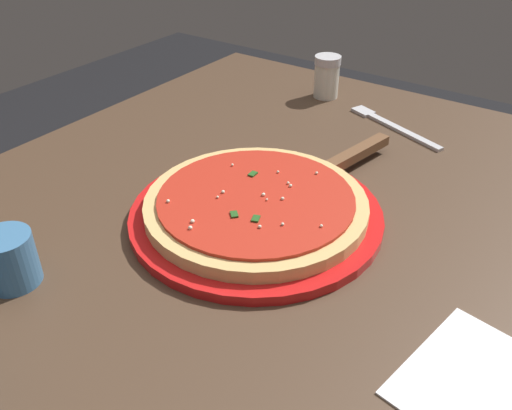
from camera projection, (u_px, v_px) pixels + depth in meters
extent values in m
cube|color=black|center=(245.00, 222.00, 1.32)|extent=(0.06, 0.06, 0.72)
cube|color=#473323|center=(294.00, 230.00, 0.66)|extent=(0.95, 0.89, 0.03)
cylinder|color=red|center=(256.00, 215.00, 0.65)|extent=(0.30, 0.30, 0.01)
cylinder|color=#DBB26B|center=(256.00, 205.00, 0.64)|extent=(0.27, 0.27, 0.02)
cylinder|color=red|center=(256.00, 198.00, 0.64)|extent=(0.23, 0.23, 0.00)
sphere|color=#EFEACC|center=(190.00, 228.00, 0.58)|extent=(0.00, 0.00, 0.00)
sphere|color=#EFEACC|center=(232.00, 165.00, 0.70)|extent=(0.00, 0.00, 0.00)
sphere|color=#EFEACC|center=(218.00, 197.00, 0.63)|extent=(0.00, 0.00, 0.00)
sphere|color=#EFEACC|center=(267.00, 200.00, 0.63)|extent=(0.00, 0.00, 0.00)
sphere|color=#EFEACC|center=(278.00, 172.00, 0.68)|extent=(0.00, 0.00, 0.00)
sphere|color=#EFEACC|center=(291.00, 186.00, 0.66)|extent=(0.00, 0.00, 0.00)
sphere|color=#EFEACC|center=(321.00, 226.00, 0.59)|extent=(0.00, 0.00, 0.00)
sphere|color=#EFEACC|center=(283.00, 199.00, 0.63)|extent=(0.00, 0.00, 0.00)
sphere|color=#EFEACC|center=(193.00, 221.00, 0.59)|extent=(0.00, 0.00, 0.00)
sphere|color=#EFEACC|center=(257.00, 226.00, 0.59)|extent=(0.00, 0.00, 0.00)
sphere|color=#EFEACC|center=(168.00, 201.00, 0.63)|extent=(0.00, 0.00, 0.00)
sphere|color=#EFEACC|center=(283.00, 224.00, 0.59)|extent=(0.00, 0.00, 0.00)
sphere|color=#EFEACC|center=(263.00, 195.00, 0.64)|extent=(0.00, 0.00, 0.00)
sphere|color=#EFEACC|center=(223.00, 192.00, 0.64)|extent=(0.00, 0.00, 0.00)
sphere|color=#EFEACC|center=(288.00, 183.00, 0.66)|extent=(0.00, 0.00, 0.00)
sphere|color=#EFEACC|center=(317.00, 173.00, 0.68)|extent=(0.00, 0.00, 0.00)
cube|color=#23561E|center=(234.00, 214.00, 0.60)|extent=(0.01, 0.01, 0.00)
cube|color=#23561E|center=(256.00, 219.00, 0.60)|extent=(0.01, 0.01, 0.00)
cube|color=#23561E|center=(253.00, 174.00, 0.68)|extent=(0.01, 0.01, 0.00)
cube|color=silver|center=(302.00, 184.00, 0.70)|extent=(0.10, 0.09, 0.00)
cube|color=brown|center=(355.00, 152.00, 0.76)|extent=(0.13, 0.04, 0.01)
cylinder|color=teal|center=(9.00, 259.00, 0.55)|extent=(0.05, 0.05, 0.06)
cube|color=white|center=(493.00, 392.00, 0.45)|extent=(0.16, 0.16, 0.00)
cube|color=silver|center=(404.00, 131.00, 0.85)|extent=(0.07, 0.14, 0.00)
cube|color=silver|center=(363.00, 111.00, 0.92)|extent=(0.04, 0.04, 0.00)
cylinder|color=silver|center=(326.00, 80.00, 0.96)|extent=(0.04, 0.04, 0.06)
cylinder|color=silver|center=(328.00, 60.00, 0.94)|extent=(0.05, 0.05, 0.01)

